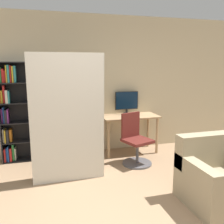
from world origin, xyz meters
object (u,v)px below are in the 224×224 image
object	(u,v)px
office_chair	(135,144)
armchair	(217,179)
monitor	(127,101)
mattress_near	(67,118)
bookshelf	(14,111)

from	to	relation	value
office_chair	armchair	world-z (taller)	office_chair
monitor	armchair	world-z (taller)	monitor
office_chair	mattress_near	xyz separation A→B (m)	(-1.21, -0.29, 0.60)
monitor	bookshelf	world-z (taller)	bookshelf
office_chair	armchair	bearing A→B (deg)	-70.31
bookshelf	armchair	size ratio (longest dim) A/B	2.12
mattress_near	armchair	world-z (taller)	mattress_near
bookshelf	monitor	bearing A→B (deg)	0.31
office_chair	monitor	bearing A→B (deg)	82.97
monitor	bookshelf	distance (m)	2.16
bookshelf	mattress_near	xyz separation A→B (m)	(0.85, -1.04, 0.04)
monitor	armchair	size ratio (longest dim) A/B	0.57
bookshelf	office_chair	bearing A→B (deg)	-19.99
armchair	mattress_near	bearing A→B (deg)	145.51
monitor	bookshelf	bearing A→B (deg)	-179.69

